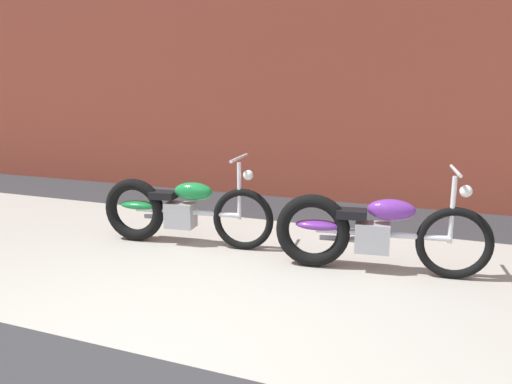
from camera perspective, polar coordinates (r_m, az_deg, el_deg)
name	(u,v)px	position (r m, az deg, el deg)	size (l,w,h in m)	color
ground_plane	(142,355)	(3.44, -13.32, -18.23)	(80.00, 80.00, 0.00)	#2D2D30
sidewalk_slab	(245,267)	(4.83, -1.33, -8.81)	(36.00, 3.50, 0.01)	#9E998E
brick_building_wall	(331,35)	(7.86, 8.88, 17.89)	(36.00, 0.50, 5.11)	brown
motorcycle_green	(174,210)	(5.51, -9.64, -2.06)	(2.00, 0.58, 1.03)	black
motorcycle_purple	(364,231)	(4.73, 12.64, -4.50)	(2.00, 0.58, 1.03)	black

